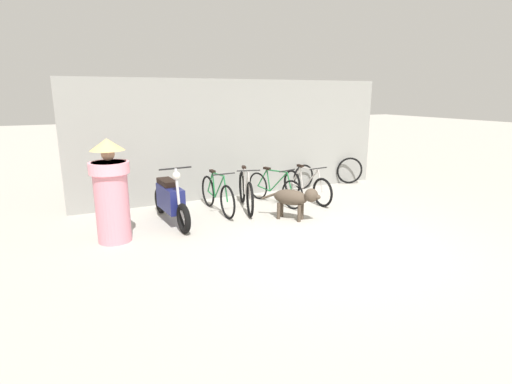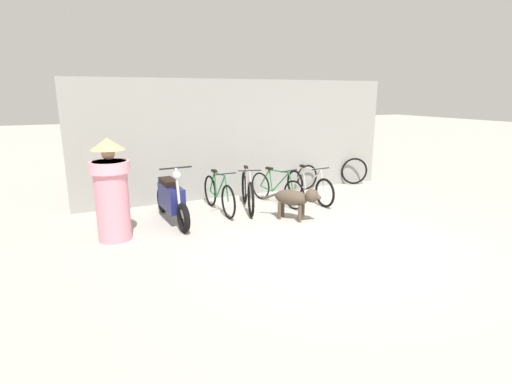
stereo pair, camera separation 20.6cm
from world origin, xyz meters
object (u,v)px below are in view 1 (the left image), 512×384
object	(u,v)px
person_in_robes	(111,191)
spare_tire_left	(303,177)
stray_dog	(295,198)
bicycle_3	(306,186)
spare_tire_right	(350,171)
bicycle_1	(246,192)
bicycle_2	(274,189)
bicycle_0	(217,195)
motorcycle	(171,200)

from	to	relation	value
person_in_robes	spare_tire_left	xyz separation A→B (m)	(4.75, 1.70, -0.54)
stray_dog	spare_tire_left	bearing A→B (deg)	104.90
bicycle_3	spare_tire_right	distance (m)	2.24
bicycle_1	spare_tire_right	world-z (taller)	bicycle_1
bicycle_2	person_in_robes	world-z (taller)	person_in_robes
spare_tire_right	bicycle_2	bearing A→B (deg)	-162.61
bicycle_2	spare_tire_left	size ratio (longest dim) A/B	2.64
stray_dog	person_in_robes	xyz separation A→B (m)	(-3.22, 0.35, 0.42)
bicycle_0	motorcycle	xyz separation A→B (m)	(-1.01, -0.23, 0.08)
bicycle_0	bicycle_3	bearing A→B (deg)	86.03
spare_tire_left	spare_tire_right	distance (m)	1.45
bicycle_2	stray_dog	size ratio (longest dim) A/B	1.69
bicycle_0	bicycle_2	world-z (taller)	bicycle_0
bicycle_2	spare_tire_left	xyz separation A→B (m)	(1.32, 0.88, -0.02)
bicycle_3	motorcycle	world-z (taller)	motorcycle
bicycle_0	bicycle_3	size ratio (longest dim) A/B	0.98
bicycle_2	stray_dog	bearing A→B (deg)	-24.41
stray_dog	person_in_robes	world-z (taller)	person_in_robes
bicycle_2	bicycle_3	bearing A→B (deg)	66.88
motorcycle	person_in_robes	world-z (taller)	person_in_robes
bicycle_3	bicycle_0	bearing A→B (deg)	-97.37
motorcycle	bicycle_1	bearing A→B (deg)	93.11
bicycle_2	bicycle_3	distance (m)	0.77
bicycle_3	person_in_robes	bearing A→B (deg)	-85.73
bicycle_1	bicycle_3	size ratio (longest dim) A/B	1.00
stray_dog	person_in_robes	size ratio (longest dim) A/B	0.58
spare_tire_left	bicycle_1	bearing A→B (deg)	-154.59
bicycle_2	spare_tire_left	bearing A→B (deg)	109.14
bicycle_0	bicycle_2	distance (m)	1.34
person_in_robes	motorcycle	bearing A→B (deg)	-171.60
person_in_robes	stray_dog	bearing A→B (deg)	155.38
person_in_robes	spare_tire_right	bearing A→B (deg)	176.77
stray_dog	spare_tire_right	world-z (taller)	spare_tire_right
bicycle_3	motorcycle	xyz separation A→B (m)	(-3.10, -0.16, 0.10)
bicycle_0	stray_dog	size ratio (longest dim) A/B	1.69
bicycle_0	spare_tire_left	xyz separation A→B (m)	(2.66, 0.92, -0.04)
bicycle_1	bicycle_2	size ratio (longest dim) A/B	1.03
bicycle_1	bicycle_0	bearing A→B (deg)	-78.98
stray_dog	motorcycle	bearing A→B (deg)	-151.00
bicycle_3	stray_dog	distance (m)	1.43
bicycle_1	motorcycle	distance (m)	1.63
bicycle_3	spare_tire_left	xyz separation A→B (m)	(0.57, 1.00, -0.02)
bicycle_3	motorcycle	bearing A→B (deg)	-92.38
stray_dog	spare_tire_left	world-z (taller)	stray_dog
bicycle_2	motorcycle	distance (m)	2.37
person_in_robes	spare_tire_left	distance (m)	5.07
bicycle_1	stray_dog	size ratio (longest dim) A/B	1.73
bicycle_1	motorcycle	bearing A→B (deg)	-67.48
bicycle_1	stray_dog	distance (m)	1.19
spare_tire_right	bicycle_1	bearing A→B (deg)	-164.62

